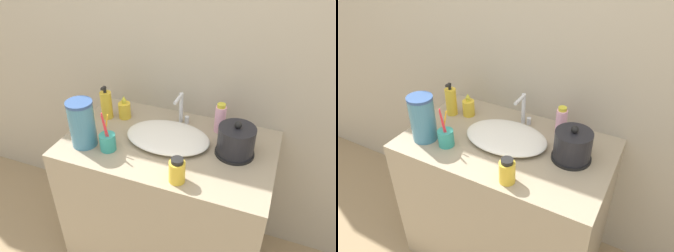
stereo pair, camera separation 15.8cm
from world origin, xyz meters
The scene contains 11 objects.
wall_back centered at (0.00, 0.65, 1.30)m, with size 6.00×0.04×2.60m.
vanity_counter centered at (0.00, 0.31, 0.40)m, with size 1.05×0.63×0.80m.
sink_basin centered at (-0.01, 0.33, 0.83)m, with size 0.43×0.29×0.05m.
faucet centered at (0.00, 0.51, 0.90)m, with size 0.06×0.11×0.18m.
electric_kettle centered at (0.32, 0.35, 0.87)m, with size 0.19×0.19×0.18m.
toothbrush_cup centered at (-0.25, 0.16, 0.85)m, with size 0.08×0.08×0.21m.
lotion_bottle centered at (-0.41, 0.42, 0.88)m, with size 0.06×0.06×0.19m.
shampoo_bottle centered at (0.13, 0.07, 0.86)m, with size 0.07×0.07×0.12m.
mouthwash_bottle centered at (-0.32, 0.45, 0.85)m, with size 0.07×0.07×0.13m.
hand_cream_bottle centered at (0.21, 0.51, 0.88)m, with size 0.06×0.06×0.16m.
water_pitcher centered at (-0.38, 0.16, 0.92)m, with size 0.13×0.13×0.24m.
Camera 1 is at (0.48, -0.92, 1.77)m, focal length 35.00 mm.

